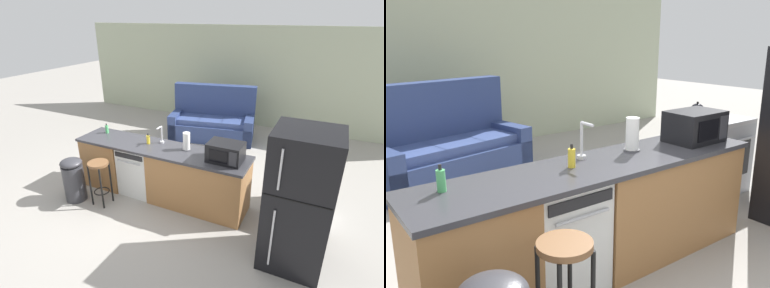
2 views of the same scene
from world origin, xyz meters
TOP-DOWN VIEW (x-y plane):
  - ground_plane at (0.00, 0.00)m, footprint 24.00×24.00m
  - wall_back at (0.30, 4.20)m, footprint 10.00×0.06m
  - kitchen_counter at (0.24, 0.00)m, footprint 2.94×0.66m
  - dishwasher at (-0.25, -0.00)m, footprint 0.58×0.61m
  - stove_range at (2.35, 0.55)m, footprint 0.76×0.68m
  - microwave at (1.26, -0.00)m, footprint 0.50×0.37m
  - sink_faucet at (0.10, 0.15)m, footprint 0.07×0.18m
  - paper_towel_roll at (0.58, 0.11)m, footprint 0.14×0.14m
  - soap_bottle at (-0.09, 0.04)m, footprint 0.06×0.06m
  - dish_soap_bottle at (-1.01, 0.13)m, footprint 0.06×0.06m
  - kettle at (2.18, 0.68)m, footprint 0.21×0.17m
  - bar_stool at (-0.60, -0.60)m, footprint 0.32×0.32m
  - couch at (-0.08, 2.87)m, footprint 2.14×1.28m

SIDE VIEW (x-z plane):
  - ground_plane at x=0.00m, z-range 0.00..0.00m
  - couch at x=-0.08m, z-range -0.24..1.03m
  - kitchen_counter at x=0.24m, z-range -0.03..0.87m
  - dishwasher at x=-0.25m, z-range 0.00..0.84m
  - stove_range at x=2.35m, z-range 0.00..0.90m
  - bar_stool at x=-0.60m, z-range 0.17..0.91m
  - soap_bottle at x=-0.09m, z-range 0.88..1.06m
  - dish_soap_bottle at x=-1.01m, z-range 0.88..1.06m
  - kettle at x=2.18m, z-range 0.89..1.08m
  - sink_faucet at x=0.10m, z-range 0.88..1.18m
  - paper_towel_roll at x=0.58m, z-range 0.90..1.18m
  - microwave at x=1.26m, z-range 0.90..1.18m
  - wall_back at x=0.30m, z-range 0.00..2.60m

